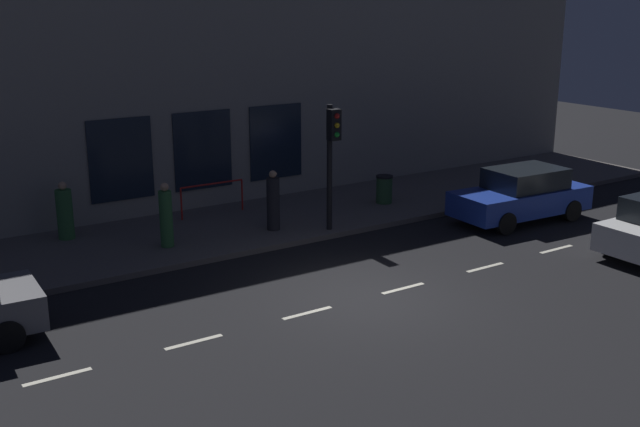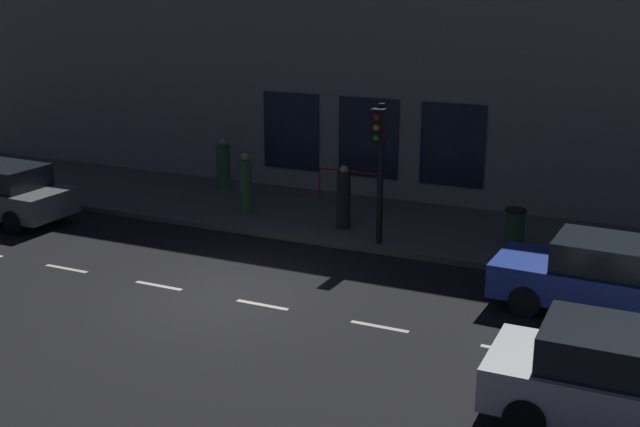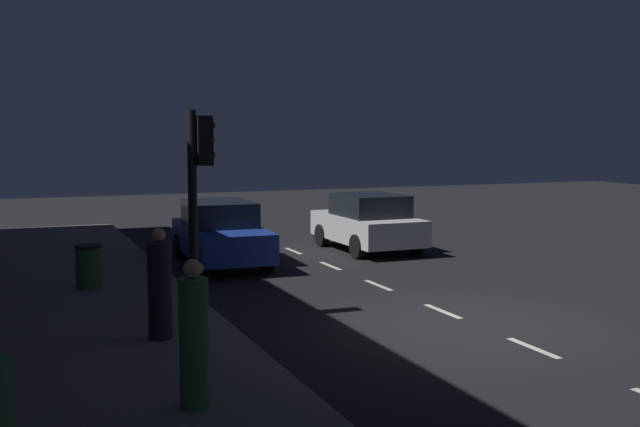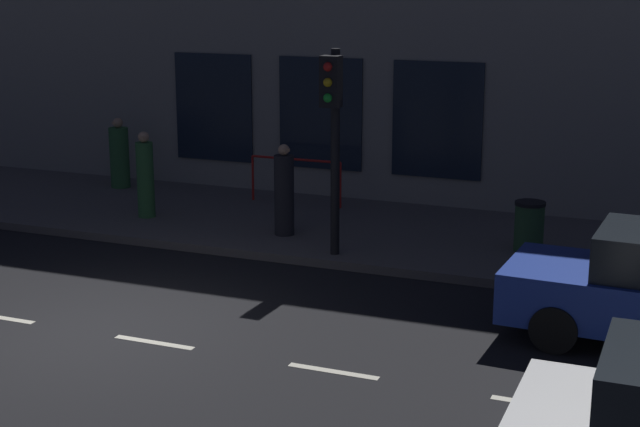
{
  "view_description": "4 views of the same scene",
  "coord_description": "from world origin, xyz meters",
  "px_view_note": "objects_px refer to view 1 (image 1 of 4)",
  "views": [
    {
      "loc": [
        -12.79,
        9.64,
        6.46
      ],
      "look_at": [
        2.79,
        -0.55,
        1.2
      ],
      "focal_mm": 43.31,
      "sensor_mm": 36.0,
      "label": 1
    },
    {
      "loc": [
        -13.74,
        -8.65,
        6.59
      ],
      "look_at": [
        1.36,
        -1.69,
        1.7
      ],
      "focal_mm": 45.72,
      "sensor_mm": 36.0,
      "label": 2
    },
    {
      "loc": [
        7.35,
        10.79,
        3.26
      ],
      "look_at": [
        2.69,
        -0.41,
        1.98
      ],
      "focal_mm": 42.74,
      "sensor_mm": 36.0,
      "label": 3
    },
    {
      "loc": [
        -10.5,
        -7.67,
        4.86
      ],
      "look_at": [
        3.11,
        -2.16,
        1.19
      ],
      "focal_mm": 54.22,
      "sensor_mm": 36.0,
      "label": 4
    }
  ],
  "objects_px": {
    "pedestrian_1": "(65,213)",
    "pedestrian_2": "(273,203)",
    "parked_car_2": "(521,195)",
    "traffic_light": "(332,147)",
    "trash_bin": "(384,189)",
    "pedestrian_0": "(166,217)"
  },
  "relations": [
    {
      "from": "parked_car_2",
      "to": "pedestrian_0",
      "type": "distance_m",
      "value": 10.38
    },
    {
      "from": "pedestrian_2",
      "to": "trash_bin",
      "type": "distance_m",
      "value": 4.43
    },
    {
      "from": "pedestrian_2",
      "to": "trash_bin",
      "type": "bearing_deg",
      "value": 105.41
    },
    {
      "from": "trash_bin",
      "to": "pedestrian_2",
      "type": "bearing_deg",
      "value": 97.92
    },
    {
      "from": "traffic_light",
      "to": "pedestrian_2",
      "type": "xyz_separation_m",
      "value": [
        0.94,
        1.32,
        -1.57
      ]
    },
    {
      "from": "parked_car_2",
      "to": "pedestrian_0",
      "type": "height_order",
      "value": "pedestrian_0"
    },
    {
      "from": "traffic_light",
      "to": "pedestrian_2",
      "type": "height_order",
      "value": "traffic_light"
    },
    {
      "from": "traffic_light",
      "to": "trash_bin",
      "type": "distance_m",
      "value": 3.92
    },
    {
      "from": "traffic_light",
      "to": "pedestrian_2",
      "type": "bearing_deg",
      "value": 54.51
    },
    {
      "from": "trash_bin",
      "to": "pedestrian_1",
      "type": "bearing_deg",
      "value": 79.7
    },
    {
      "from": "trash_bin",
      "to": "traffic_light",
      "type": "bearing_deg",
      "value": 116.95
    },
    {
      "from": "parked_car_2",
      "to": "pedestrian_1",
      "type": "distance_m",
      "value": 13.0
    },
    {
      "from": "parked_car_2",
      "to": "pedestrian_2",
      "type": "distance_m",
      "value": 7.41
    },
    {
      "from": "pedestrian_1",
      "to": "pedestrian_2",
      "type": "height_order",
      "value": "pedestrian_2"
    },
    {
      "from": "pedestrian_0",
      "to": "pedestrian_1",
      "type": "bearing_deg",
      "value": -61.98
    },
    {
      "from": "traffic_light",
      "to": "pedestrian_1",
      "type": "bearing_deg",
      "value": 62.96
    },
    {
      "from": "pedestrian_0",
      "to": "pedestrian_1",
      "type": "distance_m",
      "value": 2.93
    },
    {
      "from": "pedestrian_2",
      "to": "trash_bin",
      "type": "relative_size",
      "value": 1.93
    },
    {
      "from": "pedestrian_0",
      "to": "pedestrian_2",
      "type": "xyz_separation_m",
      "value": [
        -0.2,
        -3.08,
        -0.01
      ]
    },
    {
      "from": "parked_car_2",
      "to": "trash_bin",
      "type": "bearing_deg",
      "value": 38.71
    },
    {
      "from": "parked_car_2",
      "to": "pedestrian_0",
      "type": "xyz_separation_m",
      "value": [
        3.0,
        9.94,
        0.15
      ]
    },
    {
      "from": "traffic_light",
      "to": "pedestrian_2",
      "type": "distance_m",
      "value": 2.26
    }
  ]
}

